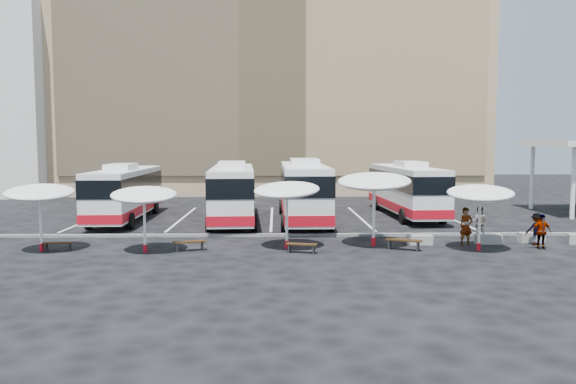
{
  "coord_description": "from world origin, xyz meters",
  "views": [
    {
      "loc": [
        0.28,
        -29.59,
        5.05
      ],
      "look_at": [
        1.0,
        3.0,
        2.2
      ],
      "focal_mm": 35.0,
      "sensor_mm": 36.0,
      "label": 1
    }
  ],
  "objects_px": {
    "wood_bench_2": "(302,246)",
    "passenger_1": "(479,222)",
    "passenger_2": "(541,232)",
    "sunshade_2": "(287,190)",
    "sunshade_4": "(480,193)",
    "bus_1": "(233,191)",
    "sunshade_1": "(144,195)",
    "bus_0": "(126,191)",
    "wood_bench_0": "(58,244)",
    "sunshade_0": "(40,193)",
    "passenger_3": "(536,229)",
    "sunshade_3": "(374,182)",
    "wood_bench_3": "(404,242)",
    "conc_bench_0": "(420,240)",
    "conc_bench_1": "(488,239)",
    "passenger_0": "(466,226)",
    "bus_3": "(406,188)",
    "conc_bench_2": "(531,237)",
    "bus_2": "(303,189)",
    "wood_bench_1": "(189,243)"
  },
  "relations": [
    {
      "from": "sunshade_2",
      "to": "sunshade_4",
      "type": "height_order",
      "value": "sunshade_2"
    },
    {
      "from": "bus_2",
      "to": "passenger_3",
      "type": "height_order",
      "value": "bus_2"
    },
    {
      "from": "bus_1",
      "to": "wood_bench_3",
      "type": "bearing_deg",
      "value": -51.37
    },
    {
      "from": "passenger_2",
      "to": "wood_bench_1",
      "type": "bearing_deg",
      "value": 178.68
    },
    {
      "from": "sunshade_1",
      "to": "passenger_3",
      "type": "distance_m",
      "value": 19.09
    },
    {
      "from": "bus_0",
      "to": "passenger_2",
      "type": "bearing_deg",
      "value": -25.96
    },
    {
      "from": "wood_bench_0",
      "to": "passenger_3",
      "type": "bearing_deg",
      "value": 2.26
    },
    {
      "from": "bus_0",
      "to": "wood_bench_0",
      "type": "distance_m",
      "value": 10.65
    },
    {
      "from": "passenger_1",
      "to": "bus_3",
      "type": "bearing_deg",
      "value": -57.92
    },
    {
      "from": "wood_bench_0",
      "to": "wood_bench_2",
      "type": "relative_size",
      "value": 0.91
    },
    {
      "from": "bus_1",
      "to": "sunshade_1",
      "type": "distance_m",
      "value": 10.66
    },
    {
      "from": "passenger_1",
      "to": "conc_bench_2",
      "type": "bearing_deg",
      "value": 170.73
    },
    {
      "from": "conc_bench_2",
      "to": "sunshade_3",
      "type": "bearing_deg",
      "value": -173.79
    },
    {
      "from": "wood_bench_0",
      "to": "passenger_0",
      "type": "xyz_separation_m",
      "value": [
        19.65,
        1.04,
        0.63
      ]
    },
    {
      "from": "bus_2",
      "to": "passenger_2",
      "type": "height_order",
      "value": "bus_2"
    },
    {
      "from": "bus_1",
      "to": "conc_bench_0",
      "type": "relative_size",
      "value": 9.83
    },
    {
      "from": "wood_bench_2",
      "to": "passenger_1",
      "type": "xyz_separation_m",
      "value": [
        9.65,
        3.87,
        0.51
      ]
    },
    {
      "from": "sunshade_1",
      "to": "wood_bench_0",
      "type": "distance_m",
      "value": 4.8
    },
    {
      "from": "passenger_1",
      "to": "passenger_2",
      "type": "bearing_deg",
      "value": 141.13
    },
    {
      "from": "bus_1",
      "to": "wood_bench_3",
      "type": "distance_m",
      "value": 13.34
    },
    {
      "from": "wood_bench_2",
      "to": "passenger_1",
      "type": "distance_m",
      "value": 10.41
    },
    {
      "from": "bus_3",
      "to": "passenger_3",
      "type": "height_order",
      "value": "bus_3"
    },
    {
      "from": "sunshade_4",
      "to": "passenger_3",
      "type": "bearing_deg",
      "value": 20.88
    },
    {
      "from": "sunshade_4",
      "to": "wood_bench_2",
      "type": "distance_m",
      "value": 8.72
    },
    {
      "from": "conc_bench_1",
      "to": "bus_0",
      "type": "bearing_deg",
      "value": 155.88
    },
    {
      "from": "bus_3",
      "to": "conc_bench_0",
      "type": "bearing_deg",
      "value": -102.11
    },
    {
      "from": "bus_1",
      "to": "wood_bench_0",
      "type": "xyz_separation_m",
      "value": [
        -7.46,
        -9.7,
        -1.69
      ]
    },
    {
      "from": "conc_bench_1",
      "to": "wood_bench_0",
      "type": "bearing_deg",
      "value": -176.32
    },
    {
      "from": "sunshade_3",
      "to": "wood_bench_0",
      "type": "xyz_separation_m",
      "value": [
        -15.03,
        -0.91,
        -2.87
      ]
    },
    {
      "from": "wood_bench_3",
      "to": "passenger_2",
      "type": "xyz_separation_m",
      "value": [
        6.62,
        0.13,
        0.44
      ]
    },
    {
      "from": "sunshade_2",
      "to": "passenger_0",
      "type": "distance_m",
      "value": 9.1
    },
    {
      "from": "bus_0",
      "to": "sunshade_2",
      "type": "height_order",
      "value": "bus_0"
    },
    {
      "from": "sunshade_3",
      "to": "conc_bench_1",
      "type": "height_order",
      "value": "sunshade_3"
    },
    {
      "from": "bus_0",
      "to": "conc_bench_2",
      "type": "relative_size",
      "value": 8.88
    },
    {
      "from": "wood_bench_3",
      "to": "conc_bench_0",
      "type": "height_order",
      "value": "wood_bench_3"
    },
    {
      "from": "wood_bench_0",
      "to": "conc_bench_1",
      "type": "bearing_deg",
      "value": 3.68
    },
    {
      "from": "sunshade_0",
      "to": "bus_0",
      "type": "bearing_deg",
      "value": 83.82
    },
    {
      "from": "bus_2",
      "to": "sunshade_3",
      "type": "relative_size",
      "value": 2.94
    },
    {
      "from": "sunshade_4",
      "to": "bus_1",
      "type": "bearing_deg",
      "value": 140.79
    },
    {
      "from": "sunshade_4",
      "to": "conc_bench_0",
      "type": "relative_size",
      "value": 3.0
    },
    {
      "from": "bus_1",
      "to": "sunshade_3",
      "type": "distance_m",
      "value": 11.66
    },
    {
      "from": "sunshade_3",
      "to": "bus_1",
      "type": "bearing_deg",
      "value": 130.73
    },
    {
      "from": "wood_bench_1",
      "to": "sunshade_0",
      "type": "bearing_deg",
      "value": 179.38
    },
    {
      "from": "wood_bench_2",
      "to": "passenger_0",
      "type": "bearing_deg",
      "value": 12.37
    },
    {
      "from": "bus_0",
      "to": "passenger_0",
      "type": "bearing_deg",
      "value": -27.06
    },
    {
      "from": "bus_3",
      "to": "wood_bench_0",
      "type": "bearing_deg",
      "value": -150.16
    },
    {
      "from": "bus_3",
      "to": "conc_bench_0",
      "type": "relative_size",
      "value": 9.59
    },
    {
      "from": "wood_bench_3",
      "to": "passenger_1",
      "type": "bearing_deg",
      "value": 34.32
    },
    {
      "from": "wood_bench_1",
      "to": "wood_bench_3",
      "type": "bearing_deg",
      "value": -0.1
    },
    {
      "from": "wood_bench_3",
      "to": "sunshade_0",
      "type": "bearing_deg",
      "value": 179.69
    }
  ]
}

